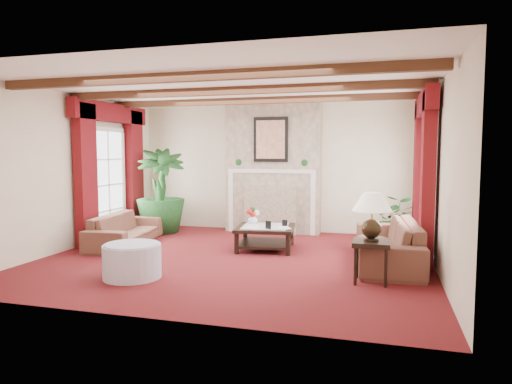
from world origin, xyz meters
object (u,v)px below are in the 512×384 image
(potted_palm, at_px, (161,209))
(coffee_table, at_px, (265,238))
(ottoman, at_px, (132,261))
(sofa_left, at_px, (125,224))
(sofa_right, at_px, (387,235))
(side_table, at_px, (371,262))

(potted_palm, bearing_deg, coffee_table, -21.92)
(potted_palm, height_order, ottoman, potted_palm)
(potted_palm, xyz_separation_m, coffee_table, (2.53, -1.02, -0.30))
(sofa_left, relative_size, potted_palm, 0.98)
(coffee_table, bearing_deg, potted_palm, 150.73)
(potted_palm, height_order, coffee_table, potted_palm)
(sofa_left, xyz_separation_m, sofa_right, (4.61, -0.18, 0.06))
(sofa_left, xyz_separation_m, side_table, (4.40, -1.29, -0.10))
(potted_palm, height_order, side_table, potted_palm)
(sofa_left, xyz_separation_m, ottoman, (1.29, -1.93, -0.15))
(sofa_left, xyz_separation_m, coffee_table, (2.57, 0.30, -0.18))
(sofa_right, height_order, potted_palm, potted_palm)
(sofa_left, height_order, coffee_table, sofa_left)
(sofa_left, relative_size, sofa_right, 0.87)
(side_table, xyz_separation_m, ottoman, (-3.11, -0.64, -0.05))
(potted_palm, bearing_deg, sofa_left, -92.09)
(side_table, bearing_deg, ottoman, -168.37)
(sofa_right, xyz_separation_m, ottoman, (-3.32, -1.75, -0.21))
(sofa_left, distance_m, side_table, 4.59)
(coffee_table, height_order, side_table, side_table)
(sofa_right, distance_m, coffee_table, 2.11)
(potted_palm, bearing_deg, ottoman, -69.02)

